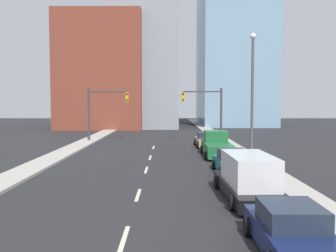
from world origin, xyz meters
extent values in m
cube|color=#ADA89E|center=(-7.54, 45.25, 0.09)|extent=(2.02, 90.50, 0.18)
cube|color=#ADA89E|center=(7.54, 45.25, 0.09)|extent=(2.02, 90.50, 0.18)
cube|color=beige|center=(0.00, 7.68, 0.00)|extent=(0.16, 2.40, 0.01)
cube|color=beige|center=(0.00, 13.40, 0.00)|extent=(0.16, 2.40, 0.01)
cube|color=beige|center=(0.00, 20.05, 0.00)|extent=(0.16, 2.40, 0.01)
cube|color=beige|center=(0.00, 25.47, 0.00)|extent=(0.16, 2.40, 0.01)
cube|color=beige|center=(0.00, 32.24, 0.00)|extent=(0.16, 2.40, 0.01)
cube|color=brown|center=(-9.75, 61.71, 9.54)|extent=(14.00, 16.00, 19.07)
cube|color=gray|center=(-2.84, 65.71, 13.45)|extent=(12.00, 20.00, 26.91)
cube|color=#7A9EB7|center=(14.23, 69.71, 13.42)|extent=(13.00, 20.00, 26.83)
cylinder|color=#38383D|center=(-7.44, 37.69, 3.01)|extent=(0.24, 0.24, 6.02)
cylinder|color=#38383D|center=(-5.30, 37.69, 5.62)|extent=(4.28, 0.16, 0.16)
cube|color=#B79319|center=(-3.16, 37.69, 4.99)|extent=(0.34, 0.32, 1.10)
cylinder|color=#4C0C0C|center=(-3.16, 37.52, 5.33)|extent=(0.22, 0.04, 0.22)
cylinder|color=yellow|center=(-3.16, 37.52, 4.99)|extent=(0.22, 0.04, 0.22)
cylinder|color=#0C3F14|center=(-3.16, 37.52, 4.65)|extent=(0.22, 0.04, 0.22)
cylinder|color=#38383D|center=(7.39, 37.69, 3.01)|extent=(0.24, 0.24, 6.02)
cylinder|color=#38383D|center=(5.25, 37.69, 5.62)|extent=(4.28, 0.16, 0.16)
cube|color=#B79319|center=(3.11, 37.69, 4.99)|extent=(0.34, 0.32, 1.10)
cylinder|color=#4C0C0C|center=(3.11, 37.52, 5.33)|extent=(0.22, 0.04, 0.22)
cylinder|color=yellow|center=(3.11, 37.52, 4.99)|extent=(0.22, 0.04, 0.22)
cylinder|color=#0C3F14|center=(3.11, 37.52, 4.65)|extent=(0.22, 0.04, 0.22)
cylinder|color=#4C4C51|center=(7.56, 23.06, 4.47)|extent=(0.20, 0.20, 8.95)
sphere|color=white|center=(7.56, 23.06, 9.17)|extent=(0.44, 0.44, 0.44)
cube|color=#141E47|center=(5.02, 6.53, 0.50)|extent=(1.93, 4.47, 0.67)
cube|color=#1E2838|center=(5.02, 6.53, 1.14)|extent=(1.68, 2.02, 0.61)
cylinder|color=black|center=(4.06, 7.92, 0.31)|extent=(0.23, 0.61, 0.61)
cylinder|color=black|center=(6.01, 7.90, 0.31)|extent=(0.23, 0.61, 0.61)
cube|color=black|center=(5.07, 12.80, 0.45)|extent=(2.32, 6.40, 0.55)
cube|color=silver|center=(5.08, 12.48, 1.40)|extent=(1.99, 3.99, 1.35)
cylinder|color=black|center=(3.92, 14.74, 0.31)|extent=(0.24, 0.63, 0.63)
cylinder|color=black|center=(6.12, 14.80, 0.31)|extent=(0.24, 0.63, 0.63)
cylinder|color=black|center=(4.03, 10.80, 0.31)|extent=(0.24, 0.63, 0.63)
cylinder|color=black|center=(6.23, 10.87, 0.31)|extent=(0.24, 0.63, 0.63)
cube|color=#196B75|center=(5.44, 18.96, 0.52)|extent=(1.94, 4.38, 0.70)
cube|color=#1E2838|center=(5.44, 18.96, 1.18)|extent=(1.67, 1.99, 0.63)
cylinder|color=black|center=(4.45, 20.28, 0.30)|extent=(0.23, 0.61, 0.61)
cylinder|color=black|center=(6.37, 20.32, 0.30)|extent=(0.23, 0.61, 0.61)
cylinder|color=black|center=(4.51, 17.59, 0.30)|extent=(0.23, 0.61, 0.61)
cylinder|color=black|center=(6.42, 17.63, 0.30)|extent=(0.23, 0.61, 0.61)
cube|color=#1E6033|center=(5.44, 26.29, 0.65)|extent=(2.14, 6.30, 0.93)
cube|color=#1E6033|center=(5.45, 27.24, 1.57)|extent=(1.86, 1.90, 0.91)
cylinder|color=black|center=(4.38, 28.25, 0.33)|extent=(0.23, 0.66, 0.66)
cylinder|color=black|center=(6.54, 28.23, 0.33)|extent=(0.23, 0.66, 0.66)
cylinder|color=black|center=(4.35, 24.36, 0.33)|extent=(0.23, 0.66, 0.66)
cylinder|color=black|center=(6.51, 24.34, 0.33)|extent=(0.23, 0.66, 0.66)
cube|color=tan|center=(5.23, 32.92, 0.50)|extent=(1.93, 4.77, 0.66)
cube|color=#1E2838|center=(5.23, 32.92, 1.13)|extent=(1.67, 2.16, 0.60)
cylinder|color=black|center=(4.25, 34.38, 0.31)|extent=(0.23, 0.62, 0.62)
cylinder|color=black|center=(6.18, 34.40, 0.31)|extent=(0.23, 0.62, 0.62)
cylinder|color=black|center=(4.28, 31.43, 0.31)|extent=(0.23, 0.62, 0.62)
cylinder|color=black|center=(6.22, 31.46, 0.31)|extent=(0.23, 0.62, 0.62)
camera|label=1|loc=(1.43, -4.18, 4.41)|focal=40.00mm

